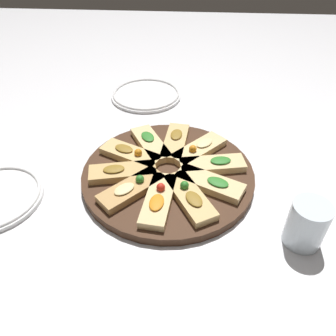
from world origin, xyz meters
TOP-DOWN VIEW (x-y plane):
  - ground_plane at (0.00, 0.00)m, footprint 3.00×3.00m
  - serving_board at (0.00, 0.00)m, footprint 0.42×0.42m
  - focaccia_slice_0 at (0.11, -0.01)m, footprint 0.16×0.07m
  - focaccia_slice_1 at (0.10, 0.05)m, footprint 0.17×0.13m
  - focaccia_slice_2 at (0.05, 0.10)m, footprint 0.12×0.17m
  - focaccia_slice_3 at (-0.02, 0.11)m, footprint 0.09×0.17m
  - focaccia_slice_4 at (-0.08, 0.08)m, footprint 0.15×0.15m
  - focaccia_slice_5 at (-0.11, 0.01)m, footprint 0.16×0.07m
  - focaccia_slice_6 at (-0.10, -0.05)m, footprint 0.17×0.13m
  - focaccia_slice_7 at (-0.05, -0.10)m, footprint 0.12×0.17m
  - focaccia_slice_8 at (0.02, -0.11)m, footprint 0.08×0.17m
  - focaccia_slice_9 at (0.08, -0.07)m, footprint 0.15×0.15m
  - plate_right at (0.42, 0.11)m, footprint 0.24×0.24m
  - water_glass at (-0.17, -0.28)m, footprint 0.07×0.07m

SIDE VIEW (x-z plane):
  - ground_plane at x=0.00m, z-range 0.00..0.00m
  - plate_right at x=0.42m, z-range 0.00..0.02m
  - serving_board at x=0.00m, z-range 0.00..0.02m
  - focaccia_slice_0 at x=0.11m, z-range 0.02..0.04m
  - focaccia_slice_1 at x=0.10m, z-range 0.02..0.04m
  - focaccia_slice_3 at x=-0.02m, z-range 0.02..0.04m
  - focaccia_slice_7 at x=-0.05m, z-range 0.02..0.04m
  - focaccia_slice_8 at x=0.02m, z-range 0.02..0.04m
  - focaccia_slice_2 at x=0.05m, z-range 0.01..0.05m
  - focaccia_slice_4 at x=-0.08m, z-range 0.01..0.05m
  - focaccia_slice_5 at x=-0.11m, z-range 0.01..0.05m
  - focaccia_slice_6 at x=-0.10m, z-range 0.01..0.05m
  - focaccia_slice_9 at x=0.08m, z-range 0.01..0.05m
  - water_glass at x=-0.17m, z-range 0.00..0.10m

